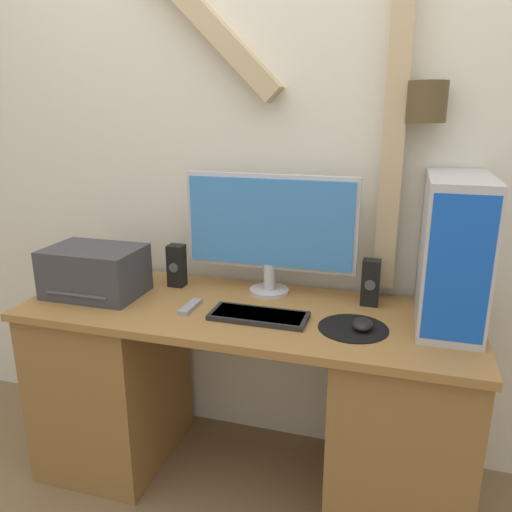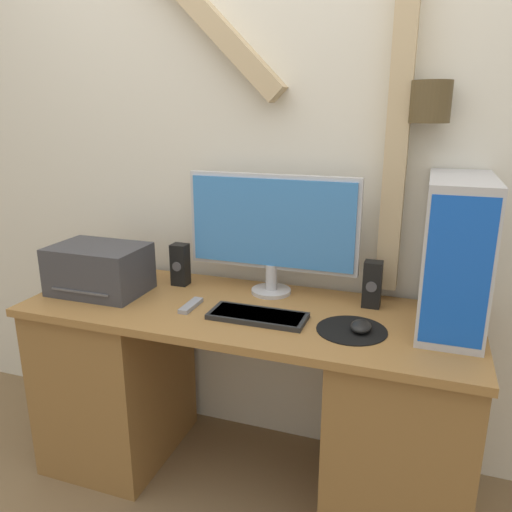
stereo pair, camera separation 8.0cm
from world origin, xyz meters
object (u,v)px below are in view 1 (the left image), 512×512
object	(u,v)px
keyboard	(259,316)
computer_tower	(453,251)
mouse	(363,324)
monitor	(270,226)
speaker_left	(177,266)
printer	(95,271)
speaker_right	(371,282)
remote_control	(190,307)

from	to	relation	value
keyboard	computer_tower	world-z (taller)	computer_tower
mouse	keyboard	bearing A→B (deg)	-179.04
monitor	speaker_left	bearing A→B (deg)	-175.39
keyboard	computer_tower	distance (m)	0.71
computer_tower	speaker_left	xyz separation A→B (m)	(-1.07, 0.06, -0.17)
printer	monitor	bearing A→B (deg)	18.14
monitor	speaker_right	xyz separation A→B (m)	(0.40, -0.02, -0.19)
monitor	printer	distance (m)	0.72
keyboard	computer_tower	xyz separation A→B (m)	(0.64, 0.17, 0.25)
speaker_left	remote_control	xyz separation A→B (m)	(0.16, -0.22, -0.08)
speaker_left	remote_control	world-z (taller)	speaker_left
printer	computer_tower	bearing A→B (deg)	5.26
keyboard	mouse	size ratio (longest dim) A/B	3.65
computer_tower	remote_control	size ratio (longest dim) A/B	3.59
mouse	speaker_left	distance (m)	0.83
remote_control	speaker_right	bearing A→B (deg)	20.20
keyboard	remote_control	world-z (taller)	keyboard
mouse	monitor	bearing A→B (deg)	146.88
monitor	remote_control	world-z (taller)	monitor
monitor	computer_tower	bearing A→B (deg)	-8.05
computer_tower	speaker_left	distance (m)	1.08
computer_tower	printer	size ratio (longest dim) A/B	1.38
monitor	printer	bearing A→B (deg)	-161.86
monitor	keyboard	size ratio (longest dim) A/B	1.97
mouse	speaker_right	distance (m)	0.25
printer	remote_control	world-z (taller)	printer
computer_tower	remote_control	xyz separation A→B (m)	(-0.91, -0.16, -0.25)
computer_tower	speaker_right	distance (m)	0.33
monitor	speaker_right	size ratio (longest dim) A/B	3.88
monitor	mouse	xyz separation A→B (m)	(0.40, -0.26, -0.26)
speaker_left	monitor	bearing A→B (deg)	4.61
monitor	mouse	distance (m)	0.54
computer_tower	speaker_right	world-z (taller)	computer_tower
remote_control	printer	bearing A→B (deg)	175.41
mouse	remote_control	distance (m)	0.64
remote_control	computer_tower	bearing A→B (deg)	9.78
keyboard	monitor	bearing A→B (deg)	96.91
keyboard	remote_control	size ratio (longest dim) A/B	2.46
computer_tower	remote_control	bearing A→B (deg)	-170.22
mouse	printer	xyz separation A→B (m)	(-1.06, 0.04, 0.08)
keyboard	speaker_right	distance (m)	0.45
keyboard	mouse	distance (m)	0.37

